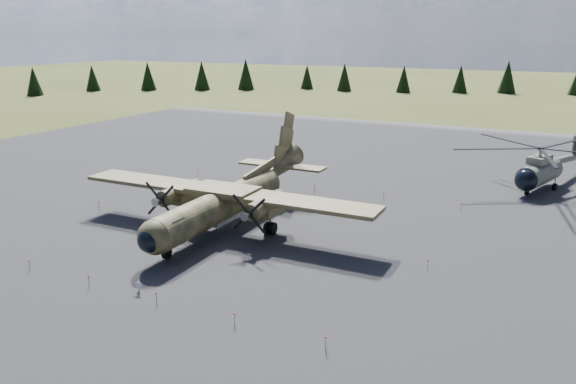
% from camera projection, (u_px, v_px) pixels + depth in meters
% --- Properties ---
extents(ground, '(500.00, 500.00, 0.00)m').
position_uv_depth(ground, '(239.00, 236.00, 49.13)').
color(ground, brown).
rests_on(ground, ground).
extents(apron, '(120.00, 120.00, 0.04)m').
position_uv_depth(apron, '(290.00, 206.00, 57.71)').
color(apron, '#5D5D62').
rests_on(apron, ground).
extents(transport_plane, '(29.10, 26.49, 9.62)m').
position_uv_depth(transport_plane, '(229.00, 196.00, 51.30)').
color(transport_plane, '#363F22').
rests_on(transport_plane, ground).
extents(helicopter_near, '(24.45, 24.95, 5.00)m').
position_uv_depth(helicopter_near, '(541.00, 159.00, 62.63)').
color(helicopter_near, gray).
rests_on(helicopter_near, ground).
extents(info_placard_left, '(0.42, 0.29, 0.62)m').
position_uv_depth(info_placard_left, '(138.00, 285.00, 38.60)').
color(info_placard_left, gray).
rests_on(info_placard_left, ground).
extents(info_placard_right, '(0.54, 0.31, 0.80)m').
position_uv_depth(info_placard_right, '(138.00, 287.00, 38.09)').
color(info_placard_right, gray).
rests_on(info_placard_right, ground).
extents(barrier_fence, '(33.12, 29.62, 0.85)m').
position_uv_depth(barrier_fence, '(234.00, 230.00, 49.13)').
color(barrier_fence, white).
rests_on(barrier_fence, ground).
extents(treeline, '(290.38, 288.26, 10.96)m').
position_uv_depth(treeline, '(188.00, 203.00, 42.92)').
color(treeline, black).
rests_on(treeline, ground).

